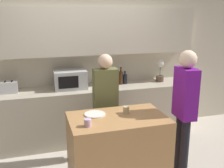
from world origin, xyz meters
TOP-DOWN VIEW (x-y plane):
  - back_wall at (0.00, 1.66)m, footprint 6.40×0.40m
  - back_counter at (0.00, 1.39)m, footprint 3.60×0.62m
  - kitchen_island at (0.10, 0.09)m, footprint 1.18×0.73m
  - microwave at (-0.29, 1.45)m, footprint 0.52×0.39m
  - toaster at (-1.24, 1.45)m, footprint 0.26×0.16m
  - potted_plant at (1.32, 1.45)m, footprint 0.14×0.14m
  - bottle_0 at (0.48, 1.46)m, footprint 0.07×0.07m
  - bottle_1 at (0.58, 1.46)m, footprint 0.07×0.07m
  - bottle_2 at (0.66, 1.47)m, footprint 0.08×0.08m
  - plate_on_island at (-0.16, 0.24)m, footprint 0.26×0.26m
  - cup_0 at (-0.31, -0.07)m, footprint 0.08×0.08m
  - cup_1 at (0.23, 0.19)m, footprint 0.08×0.08m
  - person_left at (0.97, 0.03)m, footprint 0.22×0.35m
  - person_center at (0.11, 0.72)m, footprint 0.34×0.21m

SIDE VIEW (x-z plane):
  - kitchen_island at x=0.10m, z-range 0.00..0.89m
  - back_counter at x=0.00m, z-range 0.00..0.92m
  - plate_on_island at x=-0.16m, z-range 0.89..0.90m
  - person_center at x=0.11m, z-range 0.14..1.71m
  - cup_0 at x=-0.31m, z-range 0.89..0.97m
  - cup_1 at x=0.23m, z-range 0.89..0.97m
  - person_left at x=0.97m, z-range 0.16..1.83m
  - bottle_2 at x=0.66m, z-range 0.89..1.12m
  - toaster at x=-1.24m, z-range 0.91..1.10m
  - bottle_0 at x=0.48m, z-range 0.88..1.16m
  - bottle_1 at x=0.58m, z-range 0.88..1.19m
  - microwave at x=-0.29m, z-range 0.92..1.22m
  - potted_plant at x=1.32m, z-range 0.92..1.31m
  - back_wall at x=0.00m, z-range 0.19..2.89m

